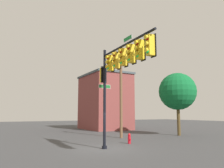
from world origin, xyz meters
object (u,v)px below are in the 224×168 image
object	(u,v)px
tree_near	(177,91)
brick_building	(105,101)
signal_pole_assembly	(119,66)
fire_hydrant	(129,139)
utility_pole	(121,94)

from	to	relation	value
tree_near	brick_building	bearing A→B (deg)	-167.76
signal_pole_assembly	fire_hydrant	distance (m)	6.96
signal_pole_assembly	utility_pole	xyz separation A→B (m)	(-7.62, 4.68, -1.01)
brick_building	signal_pole_assembly	bearing A→B (deg)	-24.16
utility_pole	tree_near	size ratio (longest dim) A/B	1.22
fire_hydrant	tree_near	xyz separation A→B (m)	(-3.00, 8.61, 4.56)
signal_pole_assembly	utility_pole	bearing A→B (deg)	148.44
signal_pole_assembly	fire_hydrant	xyz separation A→B (m)	(-3.64, 3.07, -5.08)
brick_building	tree_near	bearing A→B (deg)	12.24
signal_pole_assembly	tree_near	distance (m)	13.44
brick_building	utility_pole	bearing A→B (deg)	-19.00
fire_hydrant	brick_building	size ratio (longest dim) A/B	0.10
signal_pole_assembly	brick_building	world-z (taller)	brick_building
utility_pole	brick_building	world-z (taller)	utility_pole
signal_pole_assembly	utility_pole	world-z (taller)	utility_pole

